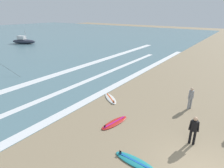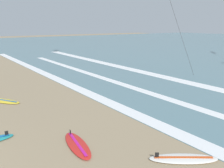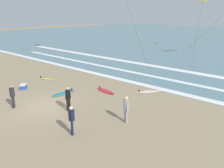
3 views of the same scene
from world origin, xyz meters
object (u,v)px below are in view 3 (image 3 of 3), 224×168
(cooler_box, at_px, (23,87))
(surfer_mid_group, at_px, (68,96))
(surfboard_foreground_flat, at_px, (148,91))
(surfboard_left_pile, at_px, (63,93))
(kite_yellow_mid_center, at_px, (203,2))
(surfer_left_near, at_px, (12,94))
(surfer_left_far, at_px, (126,107))
(surfboard_right_spare, at_px, (106,91))
(surfer_background_far, at_px, (72,118))
(surfboard_near_water, at_px, (49,79))

(cooler_box, bearing_deg, surfer_mid_group, -2.39)
(surfboard_foreground_flat, xyz_separation_m, cooler_box, (-8.24, -6.34, 0.18))
(surfer_mid_group, height_order, cooler_box, surfer_mid_group)
(surfboard_left_pile, relative_size, surfboard_foreground_flat, 1.03)
(surfer_mid_group, height_order, kite_yellow_mid_center, kite_yellow_mid_center)
(surfer_left_near, relative_size, surfer_left_far, 1.00)
(surfer_left_far, bearing_deg, surfboard_left_pile, 174.71)
(surfer_left_near, relative_size, surfboard_foreground_flat, 0.78)
(kite_yellow_mid_center, xyz_separation_m, cooler_box, (-2.37, -30.61, -7.51))
(surfer_left_near, xyz_separation_m, surfboard_right_spare, (2.36, 6.57, -0.91))
(surfer_background_far, height_order, surfer_left_far, same)
(cooler_box, bearing_deg, surfboard_foreground_flat, 37.58)
(surfboard_near_water, distance_m, kite_yellow_mid_center, 28.71)
(surfer_left_near, distance_m, surfboard_foreground_flat, 10.17)
(surfboard_near_water, bearing_deg, surfer_left_far, -11.51)
(surfer_left_far, bearing_deg, surfer_mid_group, -163.81)
(surfer_mid_group, xyz_separation_m, surfer_left_far, (3.89, 1.13, 0.00))
(surfer_background_far, height_order, surfboard_right_spare, surfer_background_far)
(cooler_box, bearing_deg, surfer_left_near, -37.33)
(surfboard_foreground_flat, bearing_deg, surfboard_left_pile, -134.63)
(surfer_mid_group, bearing_deg, surfboard_left_pile, 148.65)
(surfer_left_far, height_order, surfboard_right_spare, surfer_left_far)
(surfboard_near_water, bearing_deg, surfer_background_far, -27.83)
(surfboard_right_spare, xyz_separation_m, cooler_box, (-5.58, -4.11, 0.18))
(surfer_mid_group, bearing_deg, surfer_left_near, -144.85)
(surfer_mid_group, distance_m, surfboard_near_water, 8.17)
(kite_yellow_mid_center, bearing_deg, surfer_mid_group, -82.67)
(surfboard_near_water, height_order, cooler_box, cooler_box)
(surfer_left_near, relative_size, surfboard_right_spare, 0.74)
(surfer_left_near, distance_m, surfboard_left_pile, 4.06)
(surfer_left_far, height_order, surfboard_left_pile, surfer_left_far)
(surfboard_left_pile, xyz_separation_m, surfboard_foreground_flat, (4.79, 4.85, 0.00))
(surfer_background_far, bearing_deg, surfer_mid_group, 144.90)
(surfer_mid_group, relative_size, kite_yellow_mid_center, 0.11)
(surfer_left_near, height_order, surfboard_near_water, surfer_left_near)
(kite_yellow_mid_center, height_order, cooler_box, kite_yellow_mid_center)
(surfer_left_far, distance_m, surfboard_left_pile, 6.87)
(surfer_mid_group, bearing_deg, kite_yellow_mid_center, 97.33)
(surfer_mid_group, relative_size, surfboard_right_spare, 0.74)
(surfer_left_near, distance_m, surfboard_right_spare, 7.04)
(surfer_mid_group, relative_size, surfboard_near_water, 0.76)
(surfboard_right_spare, xyz_separation_m, surfboard_foreground_flat, (2.66, 2.23, 0.00))
(surfboard_right_spare, xyz_separation_m, kite_yellow_mid_center, (-3.21, 26.50, 7.68))
(surfer_mid_group, height_order, surfer_left_near, same)
(surfer_left_far, bearing_deg, surfer_background_far, -112.14)
(surfer_mid_group, distance_m, surfer_left_far, 4.05)
(surfboard_right_spare, height_order, surfboard_foreground_flat, same)
(surfer_mid_group, xyz_separation_m, kite_yellow_mid_center, (-3.97, 30.87, 6.77))
(surfboard_near_water, distance_m, cooler_box, 3.33)
(surfer_left_near, height_order, surfer_background_far, same)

